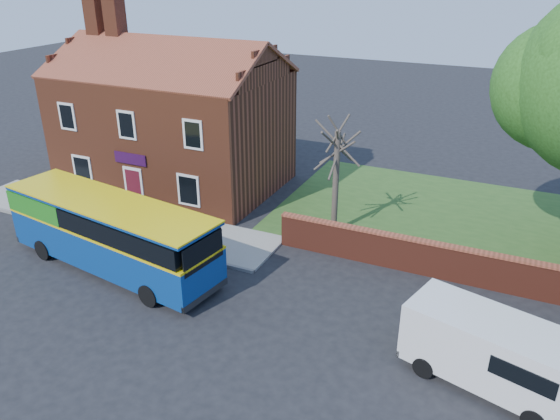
% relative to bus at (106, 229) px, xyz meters
% --- Properties ---
extents(ground, '(120.00, 120.00, 0.00)m').
position_rel_bus_xyz_m(ground, '(4.01, -1.93, -1.80)').
color(ground, black).
rests_on(ground, ground).
extents(pavement, '(18.00, 3.50, 0.12)m').
position_rel_bus_xyz_m(pavement, '(-2.99, 3.82, -1.74)').
color(pavement, gray).
rests_on(pavement, ground).
extents(kerb, '(18.00, 0.15, 0.14)m').
position_rel_bus_xyz_m(kerb, '(-2.99, 2.07, -1.73)').
color(kerb, slate).
rests_on(kerb, ground).
extents(grass_strip, '(26.00, 12.00, 0.04)m').
position_rel_bus_xyz_m(grass_strip, '(17.01, 11.07, -1.78)').
color(grass_strip, '#426B28').
rests_on(grass_strip, ground).
extents(shop_building, '(12.30, 8.13, 10.50)m').
position_rel_bus_xyz_m(shop_building, '(-3.01, 9.57, 1.62)').
color(shop_building, brown).
rests_on(shop_building, ground).
extents(boundary_wall, '(22.00, 0.38, 1.60)m').
position_rel_bus_xyz_m(boundary_wall, '(17.01, 5.07, -0.99)').
color(boundary_wall, maroon).
rests_on(boundary_wall, ground).
extents(bus, '(10.67, 4.17, 3.17)m').
position_rel_bus_xyz_m(bus, '(0.00, 0.00, 0.00)').
color(bus, navy).
rests_on(bus, ground).
extents(van_near, '(5.72, 3.49, 2.35)m').
position_rel_bus_xyz_m(van_near, '(15.83, -0.80, -0.48)').
color(van_near, silver).
rests_on(van_near, ground).
extents(bare_tree, '(2.11, 2.52, 5.64)m').
position_rel_bus_xyz_m(bare_tree, '(7.80, 7.19, 1.09)').
color(bare_tree, '#4C4238').
rests_on(bare_tree, ground).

